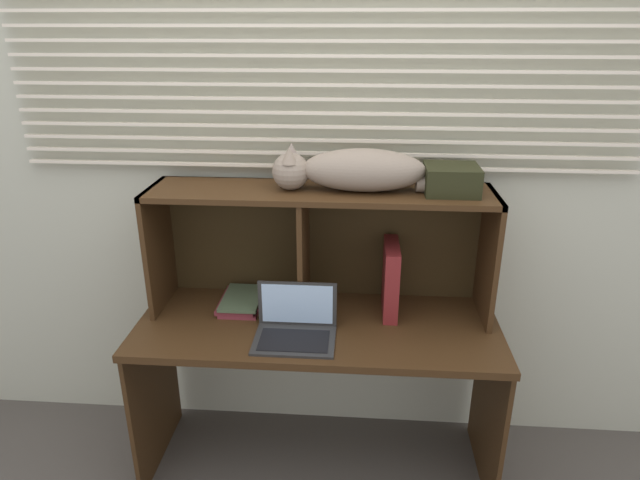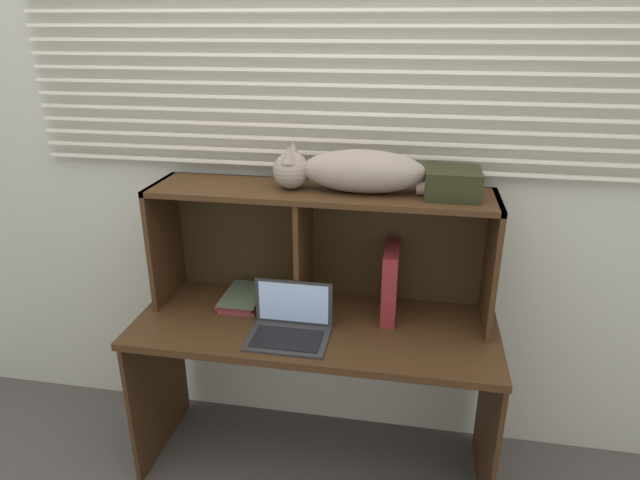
% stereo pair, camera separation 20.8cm
% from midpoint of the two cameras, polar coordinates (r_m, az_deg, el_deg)
% --- Properties ---
extents(back_panel_with_blinds, '(4.40, 0.08, 2.50)m').
position_cam_midpoint_polar(back_panel_with_blinds, '(2.28, 3.55, 7.65)').
color(back_panel_with_blinds, beige).
rests_on(back_panel_with_blinds, ground).
extents(desk, '(1.43, 0.57, 0.70)m').
position_cam_midpoint_polar(desk, '(2.26, 2.13, -11.59)').
color(desk, '#3D2613').
rests_on(desk, ground).
extents(hutch_shelf_unit, '(1.34, 0.31, 0.51)m').
position_cam_midpoint_polar(hutch_shelf_unit, '(2.18, 2.69, 1.32)').
color(hutch_shelf_unit, '#3D2613').
rests_on(hutch_shelf_unit, desk).
extents(cat, '(0.77, 0.18, 0.17)m').
position_cam_midpoint_polar(cat, '(2.07, 6.43, 7.04)').
color(cat, gray).
rests_on(cat, hutch_shelf_unit).
extents(laptop, '(0.30, 0.22, 0.19)m').
position_cam_midpoint_polar(laptop, '(2.10, -0.29, -8.96)').
color(laptop, '#2C2C2C').
rests_on(laptop, desk).
extents(binder_upright, '(0.06, 0.24, 0.29)m').
position_cam_midpoint_polar(binder_upright, '(2.22, 10.02, -4.36)').
color(binder_upright, maroon).
rests_on(binder_upright, desk).
extents(book_stack, '(0.17, 0.24, 0.05)m').
position_cam_midpoint_polar(book_stack, '(2.34, -5.45, -5.98)').
color(book_stack, maroon).
rests_on(book_stack, desk).
extents(storage_box, '(0.20, 0.18, 0.10)m').
position_cam_midpoint_polar(storage_box, '(2.08, 16.41, 5.64)').
color(storage_box, black).
rests_on(storage_box, hutch_shelf_unit).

